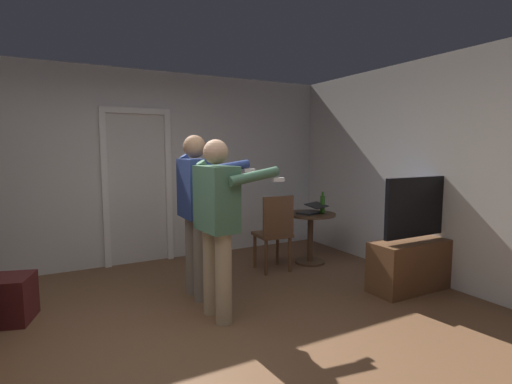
{
  "coord_description": "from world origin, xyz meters",
  "views": [
    {
      "loc": [
        -0.88,
        -2.77,
        1.58
      ],
      "look_at": [
        0.95,
        0.62,
        1.15
      ],
      "focal_mm": 27.28,
      "sensor_mm": 36.0,
      "label": 1
    }
  ],
  "objects_px": {
    "person_blue_shirt": "(218,216)",
    "person_striped_shirt": "(196,204)",
    "tv_flatscreen": "(419,256)",
    "bottle_on_table": "(323,204)",
    "side_table": "(310,229)",
    "laptop": "(312,210)",
    "wooden_chair": "(275,230)"
  },
  "relations": [
    {
      "from": "side_table",
      "to": "bottle_on_table",
      "type": "distance_m",
      "value": 0.39
    },
    {
      "from": "tv_flatscreen",
      "to": "laptop",
      "type": "xyz_separation_m",
      "value": [
        -0.53,
        1.34,
        0.38
      ]
    },
    {
      "from": "side_table",
      "to": "person_striped_shirt",
      "type": "height_order",
      "value": "person_striped_shirt"
    },
    {
      "from": "laptop",
      "to": "bottle_on_table",
      "type": "distance_m",
      "value": 0.18
    },
    {
      "from": "bottle_on_table",
      "to": "person_blue_shirt",
      "type": "distance_m",
      "value": 2.18
    },
    {
      "from": "person_striped_shirt",
      "to": "tv_flatscreen",
      "type": "bearing_deg",
      "value": -22.15
    },
    {
      "from": "laptop",
      "to": "person_blue_shirt",
      "type": "relative_size",
      "value": 0.25
    },
    {
      "from": "side_table",
      "to": "laptop",
      "type": "distance_m",
      "value": 0.28
    },
    {
      "from": "person_blue_shirt",
      "to": "wooden_chair",
      "type": "bearing_deg",
      "value": 38.52
    },
    {
      "from": "side_table",
      "to": "tv_flatscreen",
      "type": "bearing_deg",
      "value": -69.36
    },
    {
      "from": "bottle_on_table",
      "to": "wooden_chair",
      "type": "bearing_deg",
      "value": -179.47
    },
    {
      "from": "bottle_on_table",
      "to": "person_blue_shirt",
      "type": "bearing_deg",
      "value": -154.03
    },
    {
      "from": "laptop",
      "to": "person_striped_shirt",
      "type": "xyz_separation_m",
      "value": [
        -1.79,
        -0.39,
        0.25
      ]
    },
    {
      "from": "laptop",
      "to": "person_striped_shirt",
      "type": "height_order",
      "value": "person_striped_shirt"
    },
    {
      "from": "wooden_chair",
      "to": "person_striped_shirt",
      "type": "height_order",
      "value": "person_striped_shirt"
    },
    {
      "from": "bottle_on_table",
      "to": "laptop",
      "type": "bearing_deg",
      "value": 165.5
    },
    {
      "from": "tv_flatscreen",
      "to": "side_table",
      "type": "relative_size",
      "value": 1.82
    },
    {
      "from": "person_blue_shirt",
      "to": "bottle_on_table",
      "type": "bearing_deg",
      "value": 25.97
    },
    {
      "from": "side_table",
      "to": "person_striped_shirt",
      "type": "bearing_deg",
      "value": -166.5
    },
    {
      "from": "bottle_on_table",
      "to": "person_striped_shirt",
      "type": "relative_size",
      "value": 0.17
    },
    {
      "from": "laptop",
      "to": "person_blue_shirt",
      "type": "height_order",
      "value": "person_blue_shirt"
    },
    {
      "from": "side_table",
      "to": "bottle_on_table",
      "type": "xyz_separation_m",
      "value": [
        0.14,
        -0.08,
        0.35
      ]
    },
    {
      "from": "side_table",
      "to": "person_striped_shirt",
      "type": "relative_size",
      "value": 0.41
    },
    {
      "from": "tv_flatscreen",
      "to": "bottle_on_table",
      "type": "xyz_separation_m",
      "value": [
        -0.38,
        1.3,
        0.46
      ]
    },
    {
      "from": "bottle_on_table",
      "to": "person_striped_shirt",
      "type": "bearing_deg",
      "value": -169.71
    },
    {
      "from": "wooden_chair",
      "to": "person_striped_shirt",
      "type": "xyz_separation_m",
      "value": [
        -1.17,
        -0.35,
        0.46
      ]
    },
    {
      "from": "person_striped_shirt",
      "to": "laptop",
      "type": "bearing_deg",
      "value": 12.38
    },
    {
      "from": "laptop",
      "to": "person_blue_shirt",
      "type": "xyz_separation_m",
      "value": [
        -1.8,
        -0.99,
        0.22
      ]
    },
    {
      "from": "wooden_chair",
      "to": "side_table",
      "type": "bearing_deg",
      "value": 7.91
    },
    {
      "from": "person_blue_shirt",
      "to": "person_striped_shirt",
      "type": "bearing_deg",
      "value": 88.78
    },
    {
      "from": "tv_flatscreen",
      "to": "bottle_on_table",
      "type": "distance_m",
      "value": 1.43
    },
    {
      "from": "person_striped_shirt",
      "to": "person_blue_shirt",
      "type": "bearing_deg",
      "value": -91.22
    }
  ]
}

